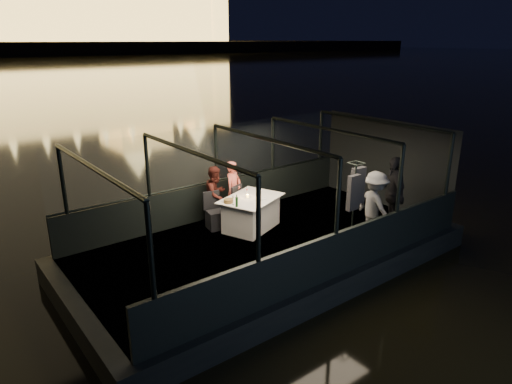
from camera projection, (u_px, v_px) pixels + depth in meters
boat_hull at (267, 262)px, 10.25m from camera, size 8.60×4.40×1.00m
boat_deck at (267, 242)px, 10.10m from camera, size 8.00×4.00×0.04m
gunwale_port at (217, 199)px, 11.45m from camera, size 8.00×0.08×0.90m
gunwale_starboard at (335, 255)px, 8.44m from camera, size 8.00×0.08×0.90m
cabin_glass_port at (216, 154)px, 11.08m from camera, size 8.00×0.02×1.40m
cabin_glass_starboard at (338, 197)px, 8.08m from camera, size 8.00×0.02×1.40m
cabin_roof_glass at (268, 139)px, 9.36m from camera, size 8.00×4.00×0.02m
end_wall_fore at (76, 240)px, 7.41m from camera, size 0.02×4.00×2.30m
end_wall_aft at (385, 163)px, 12.04m from camera, size 0.02×4.00×2.30m
canopy_ribs at (267, 192)px, 9.72m from camera, size 8.00×4.00×2.30m
dining_table_central at (251, 213)px, 10.67m from camera, size 1.74×1.51×0.77m
chair_port_left at (216, 210)px, 10.67m from camera, size 0.47×0.47×0.86m
chair_port_right at (241, 204)px, 11.07m from camera, size 0.52×0.52×0.87m
coat_stand at (353, 207)px, 9.57m from camera, size 0.57×0.48×1.91m
person_woman_coral at (234, 189)px, 11.20m from camera, size 0.62×0.53×1.45m
person_man_maroon at (216, 193)px, 10.94m from camera, size 0.83×0.75×1.41m
passenger_stripe at (375, 202)px, 10.00m from camera, size 0.76×1.10×1.55m
passenger_dark at (393, 195)px, 10.46m from camera, size 0.92×1.11×1.77m
wine_bottle at (237, 200)px, 9.95m from camera, size 0.07×0.07×0.28m
bread_basket at (228, 201)px, 10.23m from camera, size 0.24×0.24×0.09m
amber_candle at (248, 196)px, 10.56m from camera, size 0.05×0.05×0.07m
plate_near at (262, 198)px, 10.50m from camera, size 0.30×0.30×0.02m
plate_far at (227, 201)px, 10.34m from camera, size 0.33×0.33×0.02m
wine_glass_white at (233, 201)px, 10.07m from camera, size 0.09×0.09×0.21m
wine_glass_red at (247, 192)px, 10.64m from camera, size 0.07×0.07×0.21m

